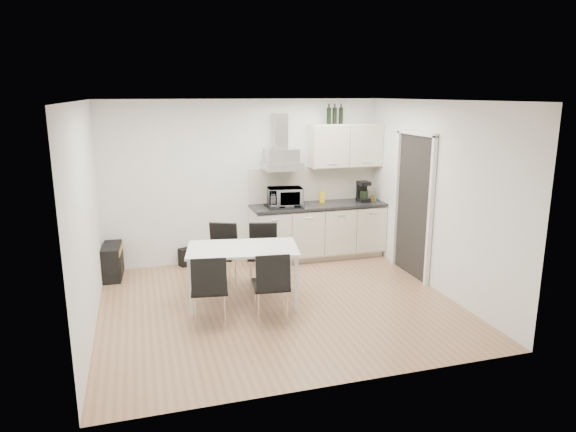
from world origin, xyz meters
name	(u,v)px	position (x,y,z in m)	size (l,w,h in m)	color
ground	(279,304)	(0.00, 0.00, 0.00)	(4.50, 4.50, 0.00)	#A57957
wall_back	(245,181)	(0.00, 2.00, 1.30)	(4.50, 0.10, 2.60)	white
wall_front	(338,254)	(0.00, -2.00, 1.30)	(4.50, 0.10, 2.60)	white
wall_left	(86,219)	(-2.25, 0.00, 1.30)	(0.10, 4.00, 2.60)	white
wall_right	(436,197)	(2.25, 0.00, 1.30)	(0.10, 4.00, 2.60)	white
ceiling	(278,100)	(0.00, 0.00, 2.60)	(4.50, 4.50, 0.00)	white
doorway	(412,207)	(2.21, 0.55, 1.05)	(0.08, 1.04, 2.10)	white
kitchenette	(320,209)	(1.19, 1.73, 0.83)	(2.22, 0.64, 2.52)	beige
dining_table	(243,253)	(-0.42, 0.21, 0.67)	(1.53, 1.04, 0.75)	white
chair_far_left	(221,256)	(-0.61, 0.89, 0.44)	(0.44, 0.50, 0.88)	black
chair_far_right	(263,256)	(-0.03, 0.71, 0.44)	(0.44, 0.50, 0.88)	black
chair_near_left	(210,289)	(-0.93, -0.34, 0.44)	(0.44, 0.50, 0.88)	black
chair_near_right	(271,286)	(-0.22, -0.43, 0.44)	(0.44, 0.50, 0.88)	black
guitar_amp	(113,261)	(-2.10, 1.65, 0.25)	(0.30, 0.62, 0.51)	black
floor_speaker	(185,257)	(-1.02, 1.90, 0.14)	(0.17, 0.15, 0.28)	black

